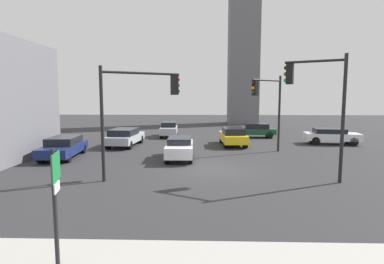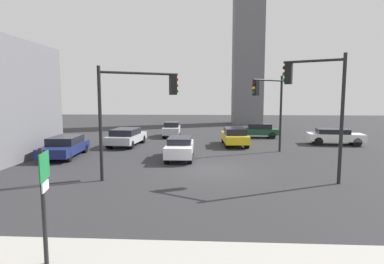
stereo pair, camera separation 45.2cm
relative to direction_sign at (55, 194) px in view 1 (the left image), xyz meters
name	(u,v)px [view 1 (the left image)]	position (x,y,z in m)	size (l,w,h in m)	color
ground_plane	(212,170)	(3.84, 10.12, -1.84)	(99.84, 99.84, 0.00)	#2D2D30
direction_sign	(55,194)	(0.00, 0.00, 0.00)	(0.20, 0.70, 2.74)	black
traffic_light_0	(139,99)	(0.22, 8.66, 2.04)	(3.59, 2.16, 5.43)	black
traffic_light_1	(317,94)	(8.72, 8.35, 2.31)	(2.54, 1.41, 5.94)	black
traffic_light_2	(268,99)	(7.87, 15.38, 1.96)	(2.40, 2.03, 5.46)	black
car_0	(125,137)	(-2.96, 18.28, -1.09)	(2.41, 4.75, 1.42)	#ADB2B7
car_1	(180,147)	(1.87, 13.18, -1.09)	(1.77, 4.14, 1.39)	silver
car_2	(331,136)	(14.16, 19.81, -1.12)	(4.53, 2.26, 1.32)	silver
car_3	(233,136)	(5.84, 18.88, -1.07)	(2.04, 4.42, 1.46)	yellow
car_4	(255,130)	(8.48, 23.94, -1.13)	(4.04, 1.83, 1.35)	#19472D
car_5	(169,129)	(0.02, 24.31, -1.08)	(1.76, 3.99, 1.46)	#ADB2B7
car_6	(63,147)	(-5.81, 13.43, -1.13)	(2.27, 4.78, 1.36)	navy
skyline_tower	(244,20)	(9.18, 39.55, 12.85)	(4.16, 4.16, 29.40)	slate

